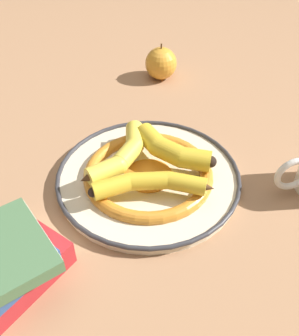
% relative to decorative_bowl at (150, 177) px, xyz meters
% --- Properties ---
extents(ground_plane, '(2.80, 2.80, 0.00)m').
position_rel_decorative_bowl_xyz_m(ground_plane, '(0.00, -0.01, -0.01)').
color(ground_plane, '#A87A56').
extents(decorative_bowl, '(0.34, 0.34, 0.03)m').
position_rel_decorative_bowl_xyz_m(decorative_bowl, '(0.00, 0.00, 0.00)').
color(decorative_bowl, beige).
rests_on(decorative_bowl, ground_plane).
extents(banana_a, '(0.19, 0.11, 0.03)m').
position_rel_decorative_bowl_xyz_m(banana_a, '(-0.02, 0.05, 0.03)').
color(banana_a, gold).
rests_on(banana_a, decorative_bowl).
extents(banana_b, '(0.08, 0.19, 0.03)m').
position_rel_decorative_bowl_xyz_m(banana_b, '(0.05, -0.00, 0.03)').
color(banana_b, yellow).
rests_on(banana_b, decorative_bowl).
extents(banana_c, '(0.18, 0.09, 0.04)m').
position_rel_decorative_bowl_xyz_m(banana_c, '(-0.02, -0.05, 0.04)').
color(banana_c, gold).
rests_on(banana_c, decorative_bowl).
extents(apple, '(0.08, 0.08, 0.09)m').
position_rel_decorative_bowl_xyz_m(apple, '(0.12, -0.37, 0.03)').
color(apple, gold).
rests_on(apple, ground_plane).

